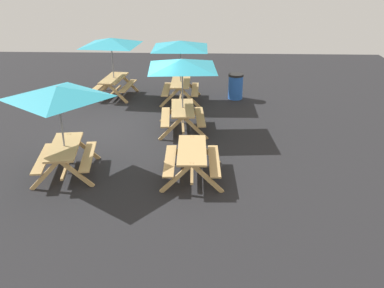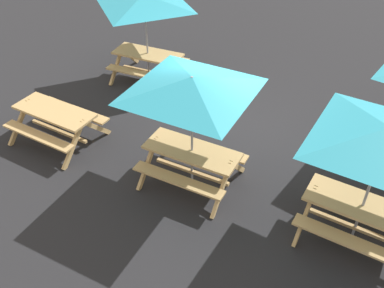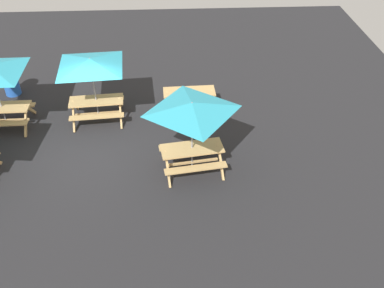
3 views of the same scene
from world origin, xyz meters
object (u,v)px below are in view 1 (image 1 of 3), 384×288
object	(u,v)px
picnic_table_0	(182,69)
picnic_table_3	(180,49)
picnic_table_1	(58,99)
picnic_table_2	(192,156)
picnic_table_4	(111,46)
trash_bin_blue	(236,86)

from	to	relation	value
picnic_table_0	picnic_table_3	size ratio (longest dim) A/B	1.00
picnic_table_0	picnic_table_1	xyz separation A→B (m)	(-3.10, 2.78, 0.00)
picnic_table_1	picnic_table_2	bearing A→B (deg)	-99.64
picnic_table_1	picnic_table_3	bearing A→B (deg)	-30.66
picnic_table_2	picnic_table_4	xyz separation A→B (m)	(6.70, 3.33, 1.43)
picnic_table_1	picnic_table_3	world-z (taller)	same
picnic_table_1	picnic_table_4	xyz separation A→B (m)	(6.63, 0.13, 0.00)
picnic_table_4	picnic_table_2	bearing A→B (deg)	-147.83
picnic_table_0	trash_bin_blue	world-z (taller)	picnic_table_0
picnic_table_2	trash_bin_blue	xyz separation A→B (m)	(6.59, -1.44, -0.07)
picnic_table_1	picnic_table_3	xyz separation A→B (m)	(6.16, -2.53, 0.00)
picnic_table_0	picnic_table_2	world-z (taller)	picnic_table_0
picnic_table_2	trash_bin_blue	size ratio (longest dim) A/B	1.88
picnic_table_3	trash_bin_blue	size ratio (longest dim) A/B	2.89
picnic_table_1	trash_bin_blue	world-z (taller)	picnic_table_1
picnic_table_2	picnic_table_3	size ratio (longest dim) A/B	0.65
picnic_table_0	picnic_table_1	world-z (taller)	same
picnic_table_0	picnic_table_2	distance (m)	3.50
picnic_table_1	picnic_table_4	bearing A→B (deg)	-7.25
picnic_table_4	trash_bin_blue	world-z (taller)	picnic_table_4
picnic_table_2	picnic_table_1	bearing A→B (deg)	86.91
picnic_table_3	picnic_table_4	distance (m)	2.70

